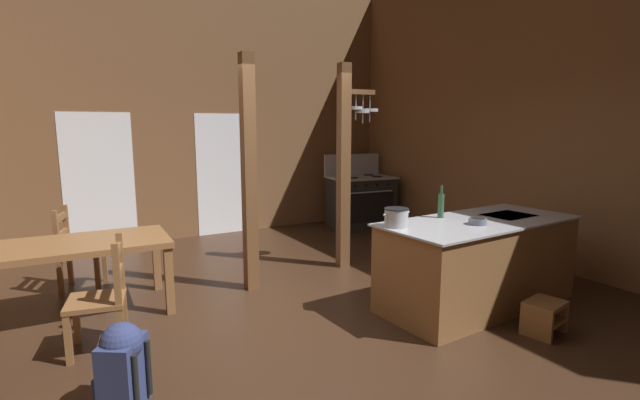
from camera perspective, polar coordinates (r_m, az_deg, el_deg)
ground_plane at (r=4.66m, az=-0.59°, el=-14.94°), size 7.68×8.62×0.10m
wall_back at (r=7.97m, az=-14.99°, el=10.98°), size 7.68×0.14×4.28m
wall_right at (r=6.71m, az=27.08°, el=10.67°), size 0.14×8.62×4.28m
glazed_door_back_left at (r=7.68m, az=-25.72°, el=2.12°), size 1.00×0.01×2.05m
glazed_panel_back_right at (r=8.03m, az=-12.15°, el=3.11°), size 0.84×0.01×2.05m
kitchen_island at (r=5.07m, az=18.93°, el=-7.37°), size 2.21×1.08×0.90m
stove_range at (r=8.49m, az=5.04°, el=-0.09°), size 1.22×0.92×1.32m
support_post_with_pot_rack at (r=5.96m, az=3.20°, el=4.95°), size 0.57×0.23×2.63m
support_post_center at (r=5.17m, az=-8.79°, el=3.10°), size 0.14×0.14×2.63m
step_stool at (r=4.71m, az=26.07°, el=-12.65°), size 0.41×0.35×0.30m
dining_table at (r=5.08m, az=-27.99°, el=-5.61°), size 1.73×0.95×0.74m
ladderback_chair_near_window at (r=4.28m, az=-25.33°, el=-10.90°), size 0.51×0.51×0.95m
ladderback_chair_by_post at (r=5.95m, az=-27.96°, el=-5.52°), size 0.54×0.54×0.95m
backpack at (r=3.45m, az=-23.29°, el=-18.18°), size 0.38×0.39×0.60m
stockpot_on_counter at (r=4.42m, az=9.44°, el=-2.15°), size 0.30×0.23×0.18m
mixing_bowl_on_counter at (r=4.73m, az=18.96°, el=-2.52°), size 0.17×0.17×0.06m
bottle_tall_on_counter at (r=4.95m, az=14.77°, el=-0.59°), size 0.06×0.06×0.34m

